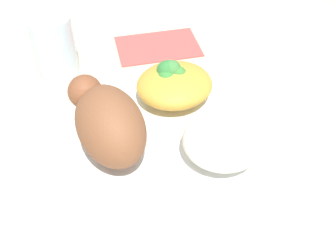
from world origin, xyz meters
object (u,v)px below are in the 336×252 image
plate (168,138)px  mac_cheese_with_broccoli (174,83)px  water_glass (54,46)px  roasted_chicken (108,122)px  napkin (158,46)px  rice_pile (223,140)px

plate → mac_cheese_with_broccoli: 0.07m
mac_cheese_with_broccoli → water_glass: water_glass is taller
mac_cheese_with_broccoli → roasted_chicken: bearing=116.9°
water_glass → napkin: size_ratio=0.68×
water_glass → napkin: water_glass is taller
rice_pile → mac_cheese_with_broccoli: bearing=1.6°
mac_cheese_with_broccoli → water_glass: 0.19m
napkin → mac_cheese_with_broccoli: bearing=163.2°
mac_cheese_with_broccoli → water_glass: (0.14, 0.12, 0.00)m
roasted_chicken → mac_cheese_with_broccoli: bearing=-63.1°
mac_cheese_with_broccoli → napkin: mac_cheese_with_broccoli is taller
roasted_chicken → plate: bearing=-94.3°
plate → roasted_chicken: 0.09m
plate → water_glass: 0.22m
roasted_chicken → water_glass: size_ratio=1.35×
roasted_chicken → napkin: roasted_chicken is taller
rice_pile → napkin: bearing=-8.8°
rice_pile → water_glass: size_ratio=1.01×
water_glass → roasted_chicken: bearing=-177.0°
plate → roasted_chicken: (0.01, 0.07, 0.05)m
roasted_chicken → napkin: size_ratio=0.92×
napkin → roasted_chicken: bearing=142.8°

